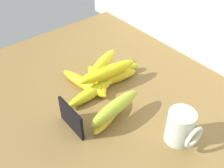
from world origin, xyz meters
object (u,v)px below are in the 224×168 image
Objects in this scene: banana_2 at (109,78)px; banana_8 at (104,62)px; banana_7 at (115,107)px; banana_4 at (84,83)px; banana_0 at (92,92)px; chalkboard_sign at (71,119)px; banana_5 at (109,115)px; coffee_mug at (181,127)px; banana_3 at (97,79)px; banana_6 at (102,72)px; banana_9 at (108,72)px; banana_1 at (113,71)px.

banana_8 is at bearing 160.63° from banana_2.
banana_7 reaches higher than banana_2.
banana_8 reaches higher than banana_4.
banana_0 is 8.72cm from banana_2.
chalkboard_sign is 0.59× the size of banana_0.
banana_0 is at bearing 170.64° from banana_5.
chalkboard_sign is at bearing -45.24° from banana_4.
banana_2 is at bearing 179.61° from coffee_mug.
banana_8 is at bearing 118.98° from banana_3.
banana_6 is 1.16× the size of banana_8.
banana_8 is at bearing 100.71° from banana_4.
banana_6 is at bearing 173.31° from banana_2.
banana_1 is at bearing 124.66° from banana_9.
chalkboard_sign is at bearing -115.78° from banana_7.
banana_6 is at bearing 148.26° from banana_5.
banana_5 is 22.27cm from banana_8.
banana_9 is (6.27, -2.95, 0.89)cm from banana_8.
coffee_mug is 0.64× the size of banana_3.
banana_9 is at bearing 33.59° from banana_3.
banana_7 is 22.59cm from banana_8.
banana_3 is (-32.96, -3.12, -3.13)cm from coffee_mug.
banana_5 is 15.79cm from banana_9.
banana_1 reaches higher than banana_4.
banana_4 is 8.45cm from banana_6.
banana_2 is (-30.52, 0.21, -2.91)cm from coffee_mug.
banana_7 reaches higher than banana_6.
banana_6 is at bearing 125.64° from banana_0.
banana_6 is at bearing 178.77° from coffee_mug.
coffee_mug reaches higher than banana_5.
banana_3 is at bearing 123.79° from chalkboard_sign.
banana_0 is at bearing -7.63° from banana_4.
banana_2 is 1.10× the size of banana_6.
banana_6 is at bearing 123.12° from chalkboard_sign.
coffee_mug reaches higher than chalkboard_sign.
banana_5 is 4.21cm from banana_7.
banana_6 is at bearing 120.04° from banana_3.
banana_1 and banana_2 have the same top height.
banana_7 is at bearing -32.39° from banana_2.
banana_0 is at bearing 177.24° from banana_7.
coffee_mug is 0.49× the size of banana_2.
banana_9 reaches higher than banana_3.
banana_3 is at bearing 155.45° from banana_5.
coffee_mug is 30.04cm from banana_0.
banana_1 reaches higher than banana_5.
banana_3 is 4.61cm from banana_4.
banana_6 is at bearing 163.84° from banana_9.
banana_3 is at bearing -126.33° from banana_2.
banana_3 is at bearing 129.36° from banana_0.
banana_9 is at bearing -178.31° from coffee_mug.
coffee_mug is 0.63× the size of banana_8.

